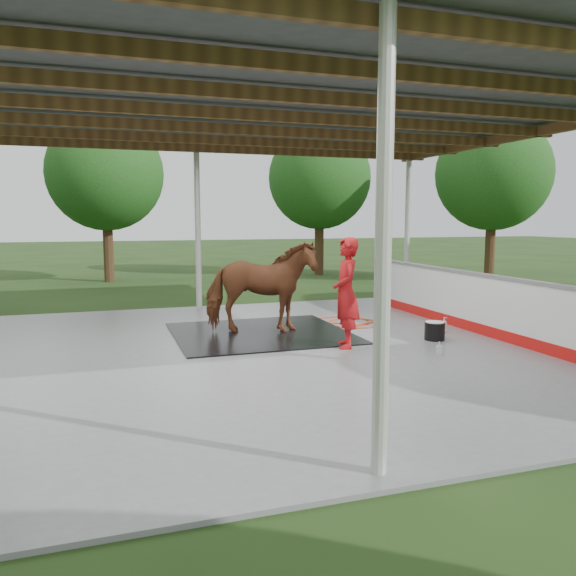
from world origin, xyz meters
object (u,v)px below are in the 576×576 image
object	(u,v)px
dasher_board	(482,305)
wash_bucket	(435,330)
horse	(261,287)
handler	(346,293)

from	to	relation	value
dasher_board	wash_bucket	world-z (taller)	dasher_board
horse	handler	distance (m)	1.87
wash_bucket	dasher_board	bearing A→B (deg)	11.17
horse	handler	bearing A→B (deg)	-132.78
horse	handler	xyz separation A→B (m)	(1.07, -1.53, 0.04)
dasher_board	handler	size ratio (longest dim) A/B	4.29
dasher_board	handler	bearing A→B (deg)	-175.12
handler	wash_bucket	size ratio (longest dim) A/B	5.16
dasher_board	horse	xyz separation A→B (m)	(-3.99, 1.28, 0.35)
handler	horse	bearing A→B (deg)	-131.06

